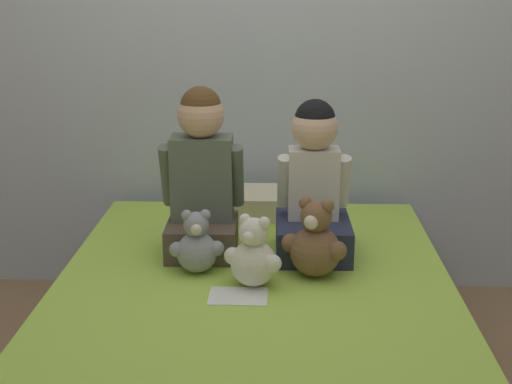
# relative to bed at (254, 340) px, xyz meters

# --- Properties ---
(wall_behind_bed) EXTENTS (8.00, 0.06, 2.50)m
(wall_behind_bed) POSITION_rel_bed_xyz_m (0.00, 1.10, 1.01)
(wall_behind_bed) COLOR silver
(wall_behind_bed) RESTS_ON ground_plane
(bed) EXTENTS (1.51, 1.92, 0.49)m
(bed) POSITION_rel_bed_xyz_m (0.00, 0.00, 0.00)
(bed) COLOR #473828
(bed) RESTS_ON ground_plane
(child_on_left) EXTENTS (0.34, 0.31, 0.68)m
(child_on_left) POSITION_rel_bed_xyz_m (-0.22, 0.30, 0.56)
(child_on_left) COLOR brown
(child_on_left) RESTS_ON bed
(child_on_right) EXTENTS (0.31, 0.35, 0.63)m
(child_on_right) POSITION_rel_bed_xyz_m (0.23, 0.30, 0.52)
(child_on_right) COLOR #282D47
(child_on_right) RESTS_ON bed
(teddy_bear_held_by_left_child) EXTENTS (0.21, 0.16, 0.25)m
(teddy_bear_held_by_left_child) POSITION_rel_bed_xyz_m (-0.22, 0.08, 0.35)
(teddy_bear_held_by_left_child) COLOR #939399
(teddy_bear_held_by_left_child) RESTS_ON bed
(teddy_bear_held_by_right_child) EXTENTS (0.24, 0.19, 0.31)m
(teddy_bear_held_by_right_child) POSITION_rel_bed_xyz_m (0.23, 0.06, 0.38)
(teddy_bear_held_by_right_child) COLOR brown
(teddy_bear_held_by_right_child) RESTS_ON bed
(teddy_bear_between_children) EXTENTS (0.21, 0.17, 0.27)m
(teddy_bear_between_children) POSITION_rel_bed_xyz_m (0.00, -0.04, 0.36)
(teddy_bear_between_children) COLOR silver
(teddy_bear_between_children) RESTS_ON bed
(pillow_at_headboard) EXTENTS (0.48, 0.30, 0.11)m
(pillow_at_headboard) POSITION_rel_bed_xyz_m (0.00, 0.78, 0.30)
(pillow_at_headboard) COLOR beige
(pillow_at_headboard) RESTS_ON bed
(sign_card) EXTENTS (0.21, 0.15, 0.00)m
(sign_card) POSITION_rel_bed_xyz_m (-0.05, -0.14, 0.25)
(sign_card) COLOR white
(sign_card) RESTS_ON bed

